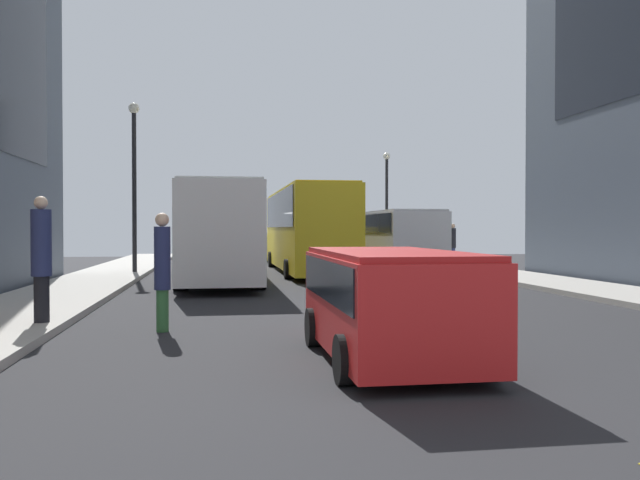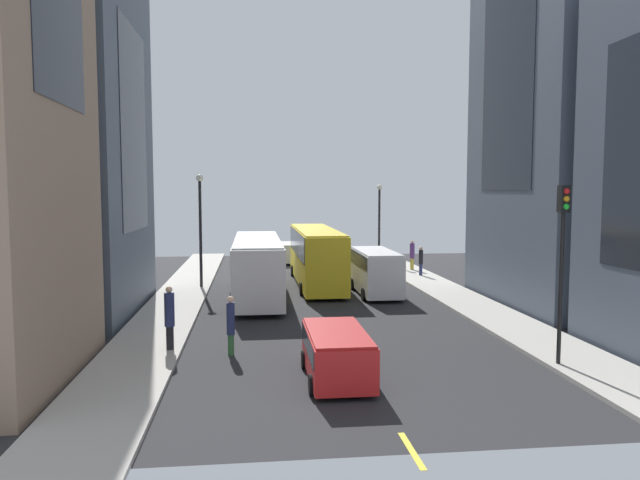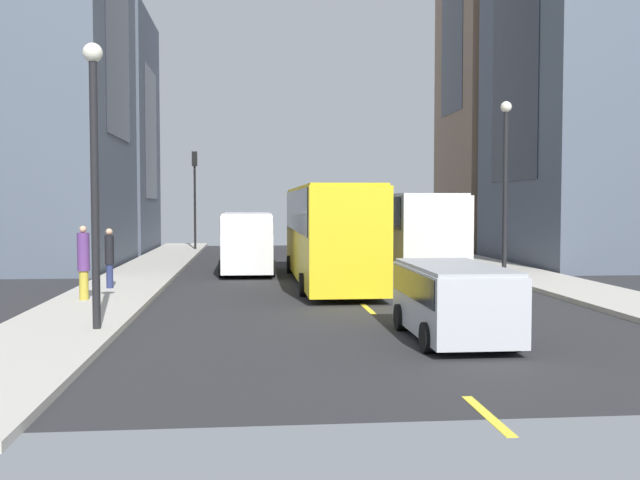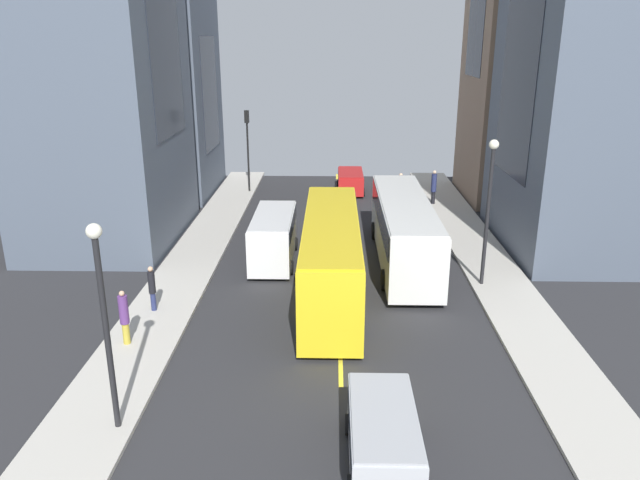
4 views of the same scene
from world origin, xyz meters
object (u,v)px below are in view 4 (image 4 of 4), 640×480
Objects in this scene: pedestrian_waiting_curb at (434,186)px; traffic_light_near_corner at (247,136)px; car_red_1 at (350,180)px; pedestrian_crossing_mid at (152,287)px; city_bus_white at (404,225)px; pedestrian_crossing_near at (400,187)px; delivery_van_white at (273,234)px; car_silver_0 at (383,434)px; streetcar_yellow at (331,250)px; pedestrian_walking_far at (124,316)px.

traffic_light_near_corner is at bearing 164.79° from pedestrian_waiting_curb.
pedestrian_waiting_curb reaches higher than car_red_1.
city_bus_white is at bearing 6.59° from pedestrian_crossing_mid.
delivery_van_white is at bearing -69.28° from pedestrian_crossing_near.
delivery_van_white is 2.69× the size of pedestrian_crossing_near.
city_bus_white is 16.23m from car_silver_0.
pedestrian_waiting_curb is (-7.09, -15.50, -0.72)m from streetcar_yellow.
streetcar_yellow is 2.97× the size of car_silver_0.
delivery_van_white is 15.33m from traffic_light_near_corner.
pedestrian_crossing_mid is at bearing -69.98° from pedestrian_crossing_near.
traffic_light_near_corner reaches higher than streetcar_yellow.
streetcar_yellow reaches higher than car_silver_0.
pedestrian_crossing_mid is (14.69, 17.78, -0.18)m from pedestrian_waiting_curb.
pedestrian_crossing_near is (-3.34, -27.81, 0.22)m from car_silver_0.
delivery_van_white is (3.04, -4.14, -0.61)m from streetcar_yellow.
pedestrian_walking_far reaches higher than pedestrian_crossing_near.
traffic_light_near_corner reaches higher than car_silver_0.
pedestrian_walking_far is (9.18, 24.53, 0.37)m from car_red_1.
delivery_van_white is at bearing -145.26° from pedestrian_walking_far.
car_red_1 is at bearing -176.89° from traffic_light_near_corner.
car_silver_0 is 1.94× the size of pedestrian_crossing_near.
city_bus_white is 5.15× the size of pedestrian_waiting_curb.
delivery_van_white is 7.89m from pedestrian_crossing_mid.
traffic_light_near_corner reaches higher than car_red_1.
streetcar_yellow reaches higher than pedestrian_crossing_mid.
pedestrian_crossing_mid is 0.33× the size of traffic_light_near_corner.
traffic_light_near_corner reaches higher than pedestrian_crossing_mid.
traffic_light_near_corner is at bearing 63.10° from pedestrian_crossing_mid.
car_silver_0 is at bearing 90.21° from car_red_1.
pedestrian_walking_far is at bearing 69.48° from car_red_1.
pedestrian_crossing_near reaches higher than car_red_1.
car_red_1 is at bearing 44.00° from pedestrian_crossing_mid.
car_silver_0 is at bearing 81.94° from city_bus_white.
pedestrian_crossing_near is (-3.45, 3.23, 0.26)m from car_red_1.
car_red_1 is at bearing -138.91° from pedestrian_walking_far.
traffic_light_near_corner reaches higher than pedestrian_walking_far.
traffic_light_near_corner is at bearing -139.99° from pedestrian_crossing_near.
pedestrian_crossing_near reaches higher than car_silver_0.
pedestrian_walking_far is (7.80, 5.26, -0.82)m from streetcar_yellow.
city_bus_white is 5.54× the size of pedestrian_crossing_near.
car_red_1 is (-4.42, -15.13, -0.58)m from delivery_van_white.
pedestrian_crossing_near is (-4.83, -16.04, -0.93)m from streetcar_yellow.
city_bus_white is 2.06× the size of delivery_van_white.
streetcar_yellow reaches higher than city_bus_white.
car_silver_0 is 1.96× the size of pedestrian_walking_far.
pedestrian_waiting_curb is (-5.59, -27.26, 0.44)m from car_silver_0.
city_bus_white is 15.00m from pedestrian_walking_far.
traffic_light_near_corner is at bearing -75.72° from car_silver_0.
car_red_1 is at bearing -106.28° from delivery_van_white.
delivery_van_white is at bearing 1.09° from city_bus_white.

